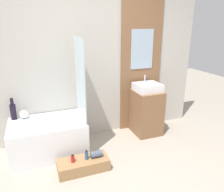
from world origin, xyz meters
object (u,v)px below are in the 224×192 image
Objects in this scene: wooden_step_bench at (83,165)px; bottle_soap_primary at (73,159)px; sink at (147,87)px; vase_tall_dark at (13,111)px; bathtub at (48,137)px; bottle_soap_secondary at (87,155)px; vase_round_light at (24,114)px.

bottle_soap_primary is (-0.14, 0.00, 0.13)m from wooden_step_bench.
vase_tall_dark is at bearing 175.22° from sink.
bathtub is at bearing -177.04° from sink.
bathtub is 3.26× the size of vase_tall_dark.
wooden_step_bench is at bearing 0.00° from bottle_soap_primary.
bottle_soap_primary is 0.83× the size of bottle_soap_secondary.
vase_tall_dark reaches higher than bathtub.
vase_round_light is at bearing -9.09° from vase_tall_dark.
bathtub is 0.67m from vase_tall_dark.
sink is at bearing 28.42° from bottle_soap_secondary.
sink is 2.08m from vase_round_light.
vase_round_light is at bearing 131.58° from bottle_soap_secondary.
sink is 1.76m from bottle_soap_primary.
bathtub is 0.76m from bottle_soap_secondary.
bottle_soap_primary is (0.72, -0.88, -0.45)m from vase_tall_dark.
vase_tall_dark reaches higher than bottle_soap_primary.
bottle_soap_primary is 0.19m from bottle_soap_secondary.
bathtub is at bearing -38.33° from vase_round_light.
sink is (1.74, 0.09, 0.60)m from bathtub.
sink is at bearing 25.26° from bottle_soap_primary.
sink reaches higher than vase_tall_dark.
wooden_step_bench is 1.58× the size of sink.
wooden_step_bench is at bearing -50.40° from vase_round_light.
vase_tall_dark is 2.58× the size of vase_round_light.
vase_tall_dark is at bearing 134.06° from wooden_step_bench.
sink reaches higher than bottle_soap_primary.
wooden_step_bench is at bearing -57.09° from bathtub.
bathtub is at bearing 122.91° from wooden_step_bench.
bathtub is at bearing 112.81° from bottle_soap_primary.
bottle_soap_secondary reaches higher than bottle_soap_primary.
bottle_soap_secondary is (0.91, -0.88, -0.44)m from vase_tall_dark.
wooden_step_bench is 6.37× the size of bottle_soap_primary.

